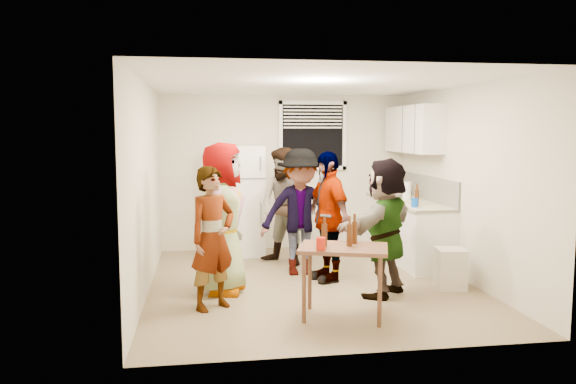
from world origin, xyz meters
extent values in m
cube|color=white|center=(-0.75, 1.88, 0.85)|extent=(0.70, 0.70, 1.70)
cube|color=white|center=(1.70, 1.15, 0.43)|extent=(0.60, 2.20, 0.86)
cube|color=beige|center=(1.70, 1.15, 0.88)|extent=(0.64, 2.22, 0.04)
cube|color=#ACA89E|center=(1.99, 1.15, 1.08)|extent=(0.03, 2.20, 0.36)
cube|color=white|center=(1.83, 1.35, 1.95)|extent=(0.34, 1.60, 0.70)
cylinder|color=white|center=(1.68, 1.16, 0.90)|extent=(0.12, 0.12, 0.27)
cylinder|color=black|center=(1.75, 2.13, 0.90)|extent=(0.08, 0.08, 0.31)
cylinder|color=#47230C|center=(1.60, 0.56, 0.90)|extent=(0.06, 0.06, 0.22)
cylinder|color=blue|center=(1.50, 0.38, 0.90)|extent=(0.09, 0.09, 0.12)
cube|color=#BA9036|center=(1.92, 1.76, 0.97)|extent=(0.02, 0.16, 0.13)
cube|color=beige|center=(1.65, -0.46, 0.25)|extent=(0.39, 0.39, 0.50)
cylinder|color=#47230C|center=(0.23, -1.17, 0.75)|extent=(0.06, 0.06, 0.23)
cylinder|color=red|center=(-0.18, -1.44, 0.75)|extent=(0.10, 0.10, 0.13)
imported|color=#9A9A9A|center=(-1.11, -0.19, 0.00)|extent=(1.97, 1.35, 0.57)
imported|color=#141933|center=(-1.24, -0.79, 0.00)|extent=(1.38, 1.59, 0.37)
imported|color=brown|center=(-0.16, 1.10, 0.00)|extent=(1.74, 1.81, 0.64)
imported|color=#3B3B40|center=(-0.04, 0.53, 0.00)|extent=(1.15, 1.73, 0.63)
imported|color=black|center=(0.25, 0.16, 0.00)|extent=(1.87, 1.38, 0.41)
imported|color=#C86545|center=(0.77, -0.58, 0.00)|extent=(2.20, 2.21, 0.48)
camera|label=1|loc=(-1.33, -6.80, 1.93)|focal=35.00mm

